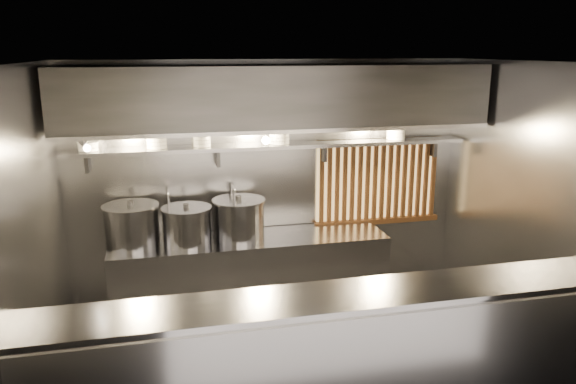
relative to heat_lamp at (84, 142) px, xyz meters
name	(u,v)px	position (x,y,z in m)	size (l,w,h in m)	color
floor	(302,363)	(1.90, -0.85, -2.07)	(4.50, 4.50, 0.00)	black
ceiling	(304,62)	(1.90, -0.85, 0.73)	(4.50, 4.50, 0.00)	black
wall_back	(270,185)	(1.90, 0.65, -0.67)	(4.50, 4.50, 0.00)	gray
wall_left	(33,242)	(-0.35, -0.85, -0.67)	(3.00, 3.00, 0.00)	gray
wall_right	(525,207)	(4.15, -0.85, -0.67)	(3.00, 3.00, 0.00)	gray
serving_counter	(334,363)	(1.90, -1.81, -1.50)	(4.50, 0.56, 1.13)	#9B9BA0
cooking_bench	(251,276)	(1.60, 0.28, -1.62)	(3.00, 0.70, 0.90)	#9B9BA0
bowl_shelf	(273,146)	(1.90, 0.47, -0.19)	(4.40, 0.34, 0.04)	#9B9BA0
exhaust_hood	(277,97)	(1.90, 0.25, 0.36)	(4.40, 0.81, 0.65)	#2D2D30
wood_screen	(378,181)	(3.20, 0.60, -0.69)	(1.56, 0.09, 1.04)	#EABA69
faucet_left	(168,201)	(0.75, 0.52, -0.76)	(0.04, 0.30, 0.50)	silver
faucet_right	(233,198)	(1.45, 0.52, -0.76)	(0.04, 0.30, 0.50)	silver
heat_lamp	(84,142)	(0.00, 0.00, 0.00)	(0.25, 0.35, 0.20)	#9B9BA0
pendant_bulb	(266,140)	(1.80, 0.35, -0.11)	(0.09, 0.09, 0.19)	#2D2D30
stock_pot_left	(187,225)	(0.92, 0.26, -0.96)	(0.64, 0.64, 0.44)	#9B9BA0
stock_pot_mid	(132,225)	(0.36, 0.33, -0.94)	(0.68, 0.68, 0.48)	#9B9BA0
stock_pot_right	(239,219)	(1.49, 0.32, -0.95)	(0.73, 0.73, 0.48)	#9B9BA0
bowl_stack_0	(88,146)	(-0.02, 0.47, -0.12)	(0.21, 0.21, 0.09)	white
bowl_stack_1	(157,142)	(0.66, 0.47, -0.10)	(0.22, 0.22, 0.13)	white
bowl_stack_2	(202,140)	(1.13, 0.47, -0.10)	(0.20, 0.20, 0.13)	white
bowl_stack_3	(279,138)	(1.97, 0.47, -0.10)	(0.24, 0.24, 0.13)	white
bowl_stack_4	(396,132)	(3.34, 0.47, -0.08)	(0.22, 0.22, 0.17)	white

